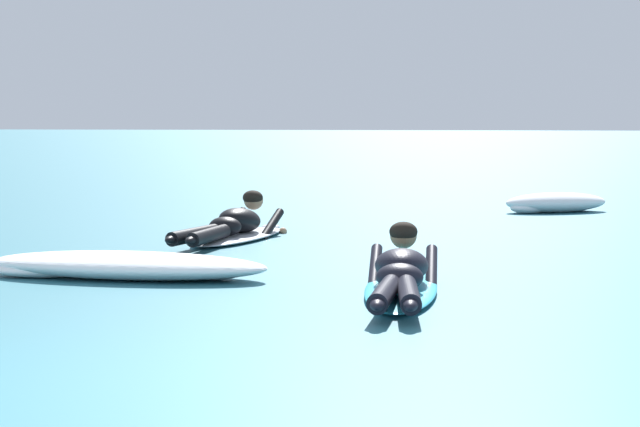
% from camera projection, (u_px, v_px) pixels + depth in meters
% --- Properties ---
extents(ground_plane, '(120.00, 120.00, 0.00)m').
position_uv_depth(ground_plane, '(289.00, 215.00, 15.64)').
color(ground_plane, '#2D6B7A').
extents(surfer_near, '(0.56, 2.75, 0.54)m').
position_uv_depth(surfer_near, '(401.00, 277.00, 8.97)').
color(surfer_near, '#2DB2D1').
rests_on(surfer_near, ground).
extents(surfer_far, '(0.99, 2.54, 0.54)m').
position_uv_depth(surfer_far, '(234.00, 228.00, 12.63)').
color(surfer_far, silver).
rests_on(surfer_far, ground).
extents(whitewater_mid_left, '(1.54, 1.08, 0.26)m').
position_uv_depth(whitewater_mid_left, '(556.00, 203.00, 16.10)').
color(whitewater_mid_left, white).
rests_on(whitewater_mid_left, ground).
extents(whitewater_mid_right, '(2.42, 1.00, 0.22)m').
position_uv_depth(whitewater_mid_right, '(127.00, 266.00, 9.86)').
color(whitewater_mid_right, white).
rests_on(whitewater_mid_right, ground).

